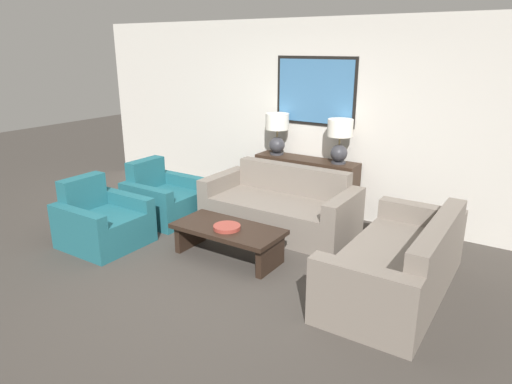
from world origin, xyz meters
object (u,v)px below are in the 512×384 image
Objects in this scene: couch_by_side at (399,266)px; console_table at (305,186)px; armchair_near_camera at (102,223)px; table_lamp_left at (277,130)px; couch_by_back_wall at (280,209)px; decorative_bowl at (227,227)px; coffee_table at (228,235)px; table_lamp_right at (340,137)px; armchair_near_back_wall at (163,200)px.

console_table is at bearing 140.40° from couch_by_side.
console_table is 2.75m from armchair_near_camera.
table_lamp_left is at bearing 146.90° from couch_by_side.
table_lamp_left is 0.30× the size of couch_by_back_wall.
table_lamp_left is at bearing 103.71° from decorative_bowl.
console_table reaches higher than coffee_table.
decorative_bowl is at bearing -63.59° from coffee_table.
table_lamp_left is 0.30× the size of couch_by_side.
coffee_table is 1.43× the size of armchair_near_camera.
couch_by_back_wall is 1.92m from couch_by_side.
coffee_table is (-1.82, -0.29, 0.00)m from couch_by_side.
coffee_table is (-0.06, -1.05, 0.00)m from couch_by_back_wall.
console_table is at bearing 180.00° from table_lamp_right.
couch_by_side reaches higher than coffee_table.
couch_by_side is 1.57× the size of coffee_table.
console_table is 1.99m from armchair_near_back_wall.
console_table is 2.52× the size of table_lamp_left.
console_table is 0.89m from table_lamp_left.
couch_by_side is 2.24× the size of armchair_near_camera.
table_lamp_left is at bearing 48.78° from armchair_near_back_wall.
decorative_bowl is 0.35× the size of armchair_near_camera.
console_table is at bearing 55.58° from armchair_near_camera.
armchair_near_back_wall is (-2.03, -1.23, -0.89)m from table_lamp_right.
armchair_near_camera is at bearing -124.42° from console_table.
console_table is 4.89× the size of decorative_bowl.
table_lamp_left is 2.81m from couch_by_side.
armchair_near_back_wall is (-1.52, 0.57, -0.12)m from decorative_bowl.
console_table is 0.71m from couch_by_back_wall.
table_lamp_left reaches higher than armchair_near_camera.
couch_by_side is at bearing -39.60° from console_table.
coffee_table is at bearing -19.14° from armchair_near_back_wall.
table_lamp_left is at bearing 124.35° from couch_by_back_wall.
table_lamp_left is 2.00m from coffee_table.
table_lamp_right is 1.22m from couch_by_back_wall.
armchair_near_back_wall is at bearing 160.86° from coffee_table.
table_lamp_left reaches higher than armchair_near_back_wall.
console_table reaches higher than couch_by_side.
coffee_table is 1.58m from armchair_near_camera.
armchair_near_camera is at bearing -160.86° from coffee_table.
couch_by_side is at bearing -3.93° from armchair_near_back_wall.
armchair_near_camera is (-1.55, -2.27, -0.13)m from console_table.
armchair_near_back_wall and armchair_near_camera have the same top height.
coffee_table is at bearing -92.00° from console_table.
couch_by_back_wall is 1.06m from coffee_table.
console_table is 0.75× the size of couch_by_back_wall.
armchair_near_camera is (-3.31, -0.81, -0.01)m from couch_by_side.
console_table reaches higher than armchair_near_back_wall.
armchair_near_back_wall reaches higher than decorative_bowl.
table_lamp_left is at bearing 180.00° from console_table.
couch_by_back_wall reaches higher than decorative_bowl.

